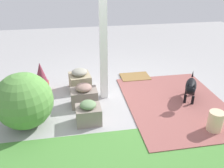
{
  "coord_description": "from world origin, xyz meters",
  "views": [
    {
      "loc": [
        0.74,
        4.03,
        2.38
      ],
      "look_at": [
        0.06,
        0.15,
        0.4
      ],
      "focal_mm": 38.94,
      "sensor_mm": 36.0,
      "label": 1
    }
  ],
  "objects_px": {
    "stone_planter_nearest": "(80,80)",
    "stone_planter_mid": "(89,113)",
    "ceramic_urn": "(215,122)",
    "porch_pillar": "(103,46)",
    "terracotta_pot_spiky": "(41,78)",
    "round_shrub": "(24,101)",
    "doormat": "(135,77)",
    "dog": "(191,87)",
    "stone_planter_near": "(84,96)"
  },
  "relations": [
    {
      "from": "porch_pillar",
      "to": "terracotta_pot_spiky",
      "type": "xyz_separation_m",
      "value": [
        1.2,
        -0.41,
        -0.74
      ]
    },
    {
      "from": "round_shrub",
      "to": "ceramic_urn",
      "type": "distance_m",
      "value": 2.99
    },
    {
      "from": "stone_planter_near",
      "to": "ceramic_urn",
      "type": "relative_size",
      "value": 1.43
    },
    {
      "from": "porch_pillar",
      "to": "round_shrub",
      "type": "bearing_deg",
      "value": 27.71
    },
    {
      "from": "porch_pillar",
      "to": "stone_planter_near",
      "type": "bearing_deg",
      "value": 31.21
    },
    {
      "from": "dog",
      "to": "terracotta_pot_spiky",
      "type": "bearing_deg",
      "value": -16.96
    },
    {
      "from": "porch_pillar",
      "to": "stone_planter_mid",
      "type": "relative_size",
      "value": 5.05
    },
    {
      "from": "dog",
      "to": "stone_planter_nearest",
      "type": "bearing_deg",
      "value": -22.94
    },
    {
      "from": "stone_planter_near",
      "to": "terracotta_pot_spiky",
      "type": "xyz_separation_m",
      "value": [
        0.8,
        -0.66,
        0.11
      ]
    },
    {
      "from": "stone_planter_near",
      "to": "doormat",
      "type": "xyz_separation_m",
      "value": [
        -1.24,
        -1.01,
        -0.18
      ]
    },
    {
      "from": "terracotta_pot_spiky",
      "to": "doormat",
      "type": "relative_size",
      "value": 0.98
    },
    {
      "from": "stone_planter_nearest",
      "to": "stone_planter_mid",
      "type": "distance_m",
      "value": 1.24
    },
    {
      "from": "round_shrub",
      "to": "terracotta_pot_spiky",
      "type": "bearing_deg",
      "value": -97.6
    },
    {
      "from": "porch_pillar",
      "to": "stone_planter_nearest",
      "type": "xyz_separation_m",
      "value": [
        0.44,
        -0.42,
        -0.84
      ]
    },
    {
      "from": "doormat",
      "to": "stone_planter_nearest",
      "type": "bearing_deg",
      "value": 15.09
    },
    {
      "from": "terracotta_pot_spiky",
      "to": "porch_pillar",
      "type": "bearing_deg",
      "value": 161.02
    },
    {
      "from": "porch_pillar",
      "to": "doormat",
      "type": "height_order",
      "value": "porch_pillar"
    },
    {
      "from": "stone_planter_near",
      "to": "stone_planter_mid",
      "type": "relative_size",
      "value": 1.18
    },
    {
      "from": "round_shrub",
      "to": "doormat",
      "type": "relative_size",
      "value": 1.38
    },
    {
      "from": "stone_planter_nearest",
      "to": "dog",
      "type": "bearing_deg",
      "value": 157.06
    },
    {
      "from": "stone_planter_nearest",
      "to": "ceramic_urn",
      "type": "bearing_deg",
      "value": 137.92
    },
    {
      "from": "stone_planter_nearest",
      "to": "dog",
      "type": "relative_size",
      "value": 0.69
    },
    {
      "from": "ceramic_urn",
      "to": "doormat",
      "type": "bearing_deg",
      "value": -71.58
    },
    {
      "from": "porch_pillar",
      "to": "terracotta_pot_spiky",
      "type": "distance_m",
      "value": 1.47
    },
    {
      "from": "stone_planter_nearest",
      "to": "terracotta_pot_spiky",
      "type": "distance_m",
      "value": 0.77
    },
    {
      "from": "terracotta_pot_spiky",
      "to": "round_shrub",
      "type": "bearing_deg",
      "value": 82.4
    },
    {
      "from": "porch_pillar",
      "to": "stone_planter_mid",
      "type": "height_order",
      "value": "porch_pillar"
    },
    {
      "from": "round_shrub",
      "to": "terracotta_pot_spiky",
      "type": "height_order",
      "value": "round_shrub"
    },
    {
      "from": "stone_planter_nearest",
      "to": "doormat",
      "type": "relative_size",
      "value": 0.74
    },
    {
      "from": "stone_planter_near",
      "to": "stone_planter_mid",
      "type": "distance_m",
      "value": 0.57
    },
    {
      "from": "stone_planter_mid",
      "to": "terracotta_pot_spiky",
      "type": "bearing_deg",
      "value": -55.97
    },
    {
      "from": "stone_planter_nearest",
      "to": "porch_pillar",
      "type": "bearing_deg",
      "value": 136.5
    },
    {
      "from": "round_shrub",
      "to": "ceramic_urn",
      "type": "relative_size",
      "value": 2.64
    },
    {
      "from": "stone_planter_nearest",
      "to": "round_shrub",
      "type": "distance_m",
      "value": 1.48
    },
    {
      "from": "terracotta_pot_spiky",
      "to": "ceramic_urn",
      "type": "height_order",
      "value": "terracotta_pot_spiky"
    },
    {
      "from": "porch_pillar",
      "to": "dog",
      "type": "relative_size",
      "value": 2.98
    },
    {
      "from": "stone_planter_nearest",
      "to": "stone_planter_mid",
      "type": "relative_size",
      "value": 1.17
    },
    {
      "from": "round_shrub",
      "to": "doormat",
      "type": "height_order",
      "value": "round_shrub"
    },
    {
      "from": "stone_planter_near",
      "to": "dog",
      "type": "bearing_deg",
      "value": 174.58
    },
    {
      "from": "stone_planter_nearest",
      "to": "ceramic_urn",
      "type": "xyz_separation_m",
      "value": [
        -1.99,
        1.79,
        -0.03
      ]
    },
    {
      "from": "porch_pillar",
      "to": "dog",
      "type": "xyz_separation_m",
      "value": [
        -1.58,
        0.43,
        -0.75
      ]
    },
    {
      "from": "porch_pillar",
      "to": "doormat",
      "type": "relative_size",
      "value": 3.19
    },
    {
      "from": "dog",
      "to": "stone_planter_near",
      "type": "bearing_deg",
      "value": -5.42
    },
    {
      "from": "porch_pillar",
      "to": "dog",
      "type": "height_order",
      "value": "porch_pillar"
    },
    {
      "from": "stone_planter_near",
      "to": "dog",
      "type": "relative_size",
      "value": 0.7
    },
    {
      "from": "terracotta_pot_spiky",
      "to": "dog",
      "type": "distance_m",
      "value": 2.91
    },
    {
      "from": "round_shrub",
      "to": "doormat",
      "type": "bearing_deg",
      "value": -145.96
    },
    {
      "from": "porch_pillar",
      "to": "dog",
      "type": "bearing_deg",
      "value": 164.61
    },
    {
      "from": "stone_planter_nearest",
      "to": "stone_planter_mid",
      "type": "height_order",
      "value": "stone_planter_nearest"
    },
    {
      "from": "dog",
      "to": "doormat",
      "type": "relative_size",
      "value": 1.07
    }
  ]
}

